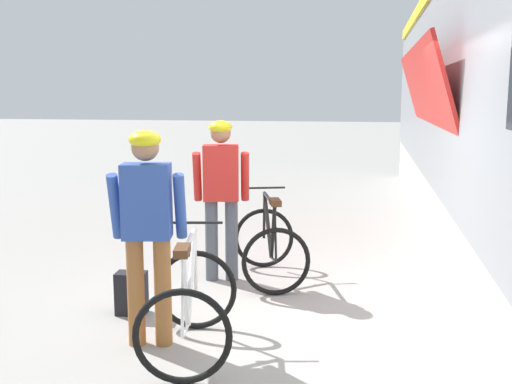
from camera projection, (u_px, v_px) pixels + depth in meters
ground_plane at (297, 317)px, 5.56m from camera, size 80.00×80.00×0.00m
cyclist_near_in_blue at (147, 219)px, 4.78m from camera, size 0.65×0.38×1.76m
cyclist_far_in_red at (221, 186)px, 6.50m from camera, size 0.65×0.39×1.76m
bicycle_near_white at (190, 306)px, 4.70m from camera, size 0.90×1.18×0.99m
bicycle_far_black at (270, 245)px, 6.58m from camera, size 0.99×1.23×0.99m
backpack_on_platform at (131, 293)px, 5.60m from camera, size 0.29×0.20×0.40m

